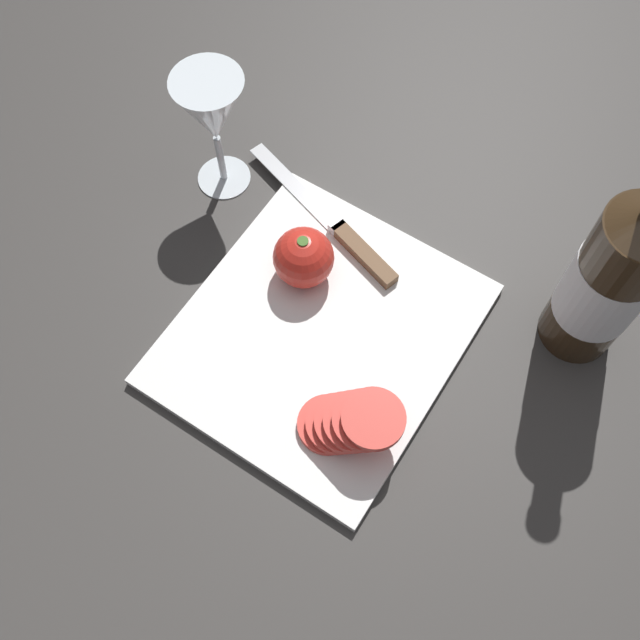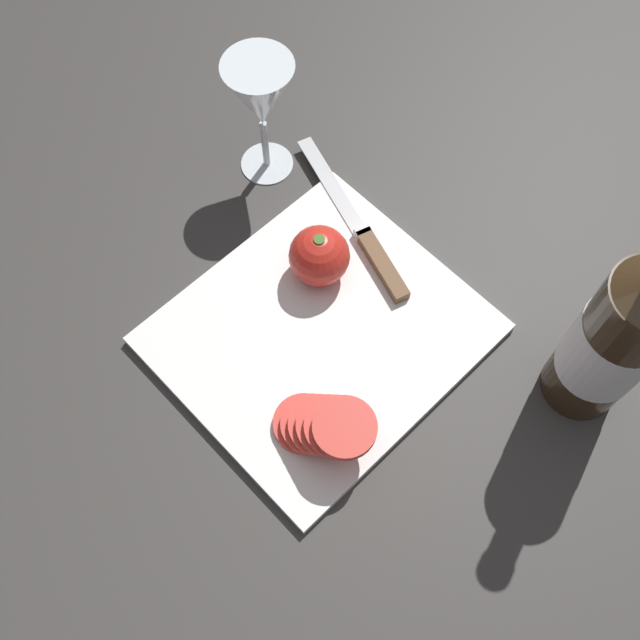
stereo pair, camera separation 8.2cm
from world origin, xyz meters
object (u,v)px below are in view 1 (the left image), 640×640
Objects in this scene: whole_tomato at (304,258)px; wine_bottle at (611,280)px; wine_glass at (212,114)px; knife at (349,240)px; tomato_slice_stack_near at (350,422)px.

wine_bottle is at bearing -69.65° from whole_tomato.
knife is at bearing -90.64° from wine_glass.
wine_bottle is 0.33m from whole_tomato.
wine_glass is 0.38m from tomato_slice_stack_near.
wine_glass is 0.21m from knife.
wine_glass is at bearing 16.92° from knife.
whole_tomato is at bearing -111.83° from wine_glass.
knife is (0.06, -0.02, -0.03)m from whole_tomato.
tomato_slice_stack_near reaches higher than knife.
tomato_slice_stack_near is (-0.25, 0.15, -0.08)m from wine_bottle.
wine_bottle is at bearing -84.56° from wine_glass.
whole_tomato is (-0.11, 0.30, -0.07)m from wine_bottle.
wine_glass is 0.19m from whole_tomato.
whole_tomato reaches higher than knife.
whole_tomato is 0.28× the size of knife.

